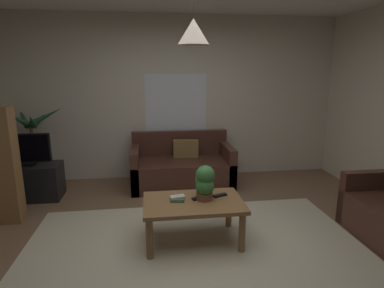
% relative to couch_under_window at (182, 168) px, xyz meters
% --- Properties ---
extents(floor, '(5.43, 4.80, 0.02)m').
position_rel_couch_under_window_xyz_m(floor, '(-0.06, -1.93, -0.29)').
color(floor, brown).
rests_on(floor, ground).
extents(rug, '(3.53, 2.64, 0.01)m').
position_rel_couch_under_window_xyz_m(rug, '(-0.06, -2.13, -0.27)').
color(rug, beige).
rests_on(rug, ground).
extents(wall_back, '(5.55, 0.06, 2.66)m').
position_rel_couch_under_window_xyz_m(wall_back, '(-0.06, 0.51, 1.06)').
color(wall_back, beige).
rests_on(wall_back, ground).
extents(window_pane, '(1.02, 0.01, 1.01)m').
position_rel_couch_under_window_xyz_m(window_pane, '(-0.05, 0.47, 0.96)').
color(window_pane, white).
extents(couch_under_window, '(1.56, 0.83, 0.82)m').
position_rel_couch_under_window_xyz_m(couch_under_window, '(0.00, 0.00, 0.00)').
color(couch_under_window, '#47281E').
rests_on(couch_under_window, ground).
extents(coffee_table, '(1.04, 0.66, 0.46)m').
position_rel_couch_under_window_xyz_m(coffee_table, '(-0.06, -1.73, 0.11)').
color(coffee_table, olive).
rests_on(coffee_table, ground).
extents(book_on_table_0, '(0.15, 0.13, 0.03)m').
position_rel_couch_under_window_xyz_m(book_on_table_0, '(-0.22, -1.70, 0.20)').
color(book_on_table_0, '#387247').
rests_on(book_on_table_0, coffee_table).
extents(book_on_table_1, '(0.17, 0.11, 0.03)m').
position_rel_couch_under_window_xyz_m(book_on_table_1, '(-0.22, -1.70, 0.22)').
color(book_on_table_1, beige).
rests_on(book_on_table_1, coffee_table).
extents(remote_on_table_0, '(0.17, 0.11, 0.02)m').
position_rel_couch_under_window_xyz_m(remote_on_table_0, '(0.01, -1.68, 0.19)').
color(remote_on_table_0, black).
rests_on(remote_on_table_0, coffee_table).
extents(remote_on_table_1, '(0.17, 0.10, 0.02)m').
position_rel_couch_under_window_xyz_m(remote_on_table_1, '(0.25, -1.64, 0.19)').
color(remote_on_table_1, black).
rests_on(remote_on_table_1, coffee_table).
extents(potted_plant_on_table, '(0.21, 0.23, 0.37)m').
position_rel_couch_under_window_xyz_m(potted_plant_on_table, '(0.07, -1.69, 0.38)').
color(potted_plant_on_table, brown).
rests_on(potted_plant_on_table, coffee_table).
extents(tv_stand, '(0.90, 0.44, 0.50)m').
position_rel_couch_under_window_xyz_m(tv_stand, '(-2.22, -0.27, -0.03)').
color(tv_stand, black).
rests_on(tv_stand, ground).
extents(tv, '(0.71, 0.16, 0.45)m').
position_rel_couch_under_window_xyz_m(tv, '(-2.22, -0.30, 0.45)').
color(tv, black).
rests_on(tv, tv_stand).
extents(potted_palm_corner, '(0.83, 0.87, 1.28)m').
position_rel_couch_under_window_xyz_m(potted_palm_corner, '(-2.25, 0.21, 0.28)').
color(potted_palm_corner, brown).
rests_on(potted_palm_corner, ground).
extents(pendant_lamp, '(0.30, 0.30, 0.63)m').
position_rel_couch_under_window_xyz_m(pendant_lamp, '(-0.06, -1.73, 1.87)').
color(pendant_lamp, black).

